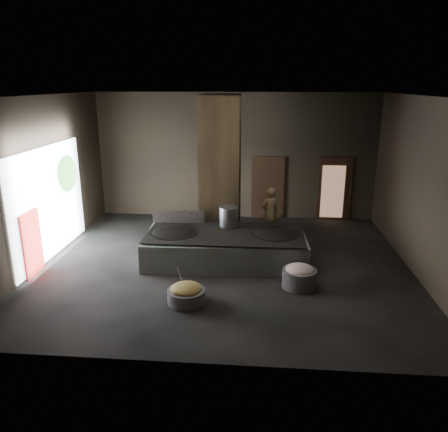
# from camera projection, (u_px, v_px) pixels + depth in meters

# --- Properties ---
(floor) EXTENTS (10.00, 9.00, 0.10)m
(floor) POSITION_uv_depth(u_px,v_px,m) (225.00, 265.00, 12.11)
(floor) COLOR black
(floor) RESTS_ON ground
(ceiling) EXTENTS (10.00, 9.00, 0.10)m
(ceiling) POSITION_uv_depth(u_px,v_px,m) (225.00, 94.00, 10.76)
(ceiling) COLOR black
(ceiling) RESTS_ON back_wall
(back_wall) EXTENTS (10.00, 0.10, 4.50)m
(back_wall) POSITION_uv_depth(u_px,v_px,m) (235.00, 156.00, 15.77)
(back_wall) COLOR black
(back_wall) RESTS_ON ground
(front_wall) EXTENTS (10.00, 0.10, 4.50)m
(front_wall) POSITION_uv_depth(u_px,v_px,m) (201.00, 247.00, 7.10)
(front_wall) COLOR black
(front_wall) RESTS_ON ground
(left_wall) EXTENTS (0.10, 9.00, 4.50)m
(left_wall) POSITION_uv_depth(u_px,v_px,m) (40.00, 181.00, 11.85)
(left_wall) COLOR black
(left_wall) RESTS_ON ground
(right_wall) EXTENTS (0.10, 9.00, 4.50)m
(right_wall) POSITION_uv_depth(u_px,v_px,m) (424.00, 188.00, 11.02)
(right_wall) COLOR black
(right_wall) RESTS_ON ground
(pillar) EXTENTS (1.20, 1.20, 4.50)m
(pillar) POSITION_uv_depth(u_px,v_px,m) (220.00, 170.00, 13.27)
(pillar) COLOR black
(pillar) RESTS_ON ground
(hearth_platform) EXTENTS (4.50, 2.29, 0.77)m
(hearth_platform) POSITION_uv_depth(u_px,v_px,m) (225.00, 248.00, 12.22)
(hearth_platform) COLOR #A6B9A8
(hearth_platform) RESTS_ON ground
(platform_cap) EXTENTS (4.32, 2.08, 0.03)m
(platform_cap) POSITION_uv_depth(u_px,v_px,m) (225.00, 233.00, 12.10)
(platform_cap) COLOR black
(platform_cap) RESTS_ON hearth_platform
(wok_left) EXTENTS (1.39, 1.39, 0.38)m
(wok_left) POSITION_uv_depth(u_px,v_px,m) (174.00, 234.00, 12.19)
(wok_left) COLOR black
(wok_left) RESTS_ON hearth_platform
(wok_left_rim) EXTENTS (1.42, 1.42, 0.05)m
(wok_left_rim) POSITION_uv_depth(u_px,v_px,m) (173.00, 232.00, 12.17)
(wok_left_rim) COLOR black
(wok_left_rim) RESTS_ON hearth_platform
(wok_right) EXTENTS (1.30, 1.30, 0.37)m
(wok_right) POSITION_uv_depth(u_px,v_px,m) (274.00, 236.00, 12.05)
(wok_right) COLOR black
(wok_right) RESTS_ON hearth_platform
(wok_right_rim) EXTENTS (1.33, 1.33, 0.05)m
(wok_right_rim) POSITION_uv_depth(u_px,v_px,m) (274.00, 234.00, 12.03)
(wok_right_rim) COLOR black
(wok_right_rim) RESTS_ON hearth_platform
(stock_pot) EXTENTS (0.54, 0.54, 0.58)m
(stock_pot) POSITION_uv_depth(u_px,v_px,m) (229.00, 216.00, 12.53)
(stock_pot) COLOR #989A9F
(stock_pot) RESTS_ON hearth_platform
(splash_guard) EXTENTS (1.54, 0.12, 0.38)m
(splash_guard) POSITION_uv_depth(u_px,v_px,m) (179.00, 216.00, 12.87)
(splash_guard) COLOR black
(splash_guard) RESTS_ON hearth_platform
(cook) EXTENTS (0.72, 0.64, 1.66)m
(cook) POSITION_uv_depth(u_px,v_px,m) (270.00, 213.00, 13.92)
(cook) COLOR #997B4D
(cook) RESTS_ON ground
(veg_basin) EXTENTS (1.03, 1.03, 0.32)m
(veg_basin) POSITION_uv_depth(u_px,v_px,m) (186.00, 296.00, 9.93)
(veg_basin) COLOR slate
(veg_basin) RESTS_ON ground
(veg_fill) EXTENTS (0.71, 0.71, 0.22)m
(veg_fill) POSITION_uv_depth(u_px,v_px,m) (186.00, 288.00, 9.88)
(veg_fill) COLOR olive
(veg_fill) RESTS_ON veg_basin
(ladle) EXTENTS (0.10, 0.34, 0.61)m
(ladle) POSITION_uv_depth(u_px,v_px,m) (181.00, 277.00, 9.97)
(ladle) COLOR #989A9F
(ladle) RESTS_ON veg_basin
(meat_basin) EXTENTS (1.01, 1.01, 0.46)m
(meat_basin) POSITION_uv_depth(u_px,v_px,m) (299.00, 278.00, 10.67)
(meat_basin) COLOR slate
(meat_basin) RESTS_ON ground
(meat_fill) EXTENTS (0.69, 0.69, 0.27)m
(meat_fill) POSITION_uv_depth(u_px,v_px,m) (300.00, 270.00, 10.61)
(meat_fill) COLOR tan
(meat_fill) RESTS_ON meat_basin
(doorway_near) EXTENTS (1.18, 0.08, 2.38)m
(doorway_near) POSITION_uv_depth(u_px,v_px,m) (268.00, 189.00, 15.91)
(doorway_near) COLOR black
(doorway_near) RESTS_ON ground
(doorway_near_glow) EXTENTS (0.76, 0.04, 1.80)m
(doorway_near_glow) POSITION_uv_depth(u_px,v_px,m) (265.00, 189.00, 16.03)
(doorway_near_glow) COLOR #8C6647
(doorway_near_glow) RESTS_ON ground
(doorway_far) EXTENTS (1.18, 0.08, 2.38)m
(doorway_far) POSITION_uv_depth(u_px,v_px,m) (335.00, 190.00, 15.71)
(doorway_far) COLOR black
(doorway_far) RESTS_ON ground
(doorway_far_glow) EXTENTS (0.80, 0.04, 1.90)m
(doorway_far_glow) POSITION_uv_depth(u_px,v_px,m) (333.00, 192.00, 15.67)
(doorway_far_glow) COLOR #8C6647
(doorway_far_glow) RESTS_ON ground
(left_opening) EXTENTS (0.04, 4.20, 3.10)m
(left_opening) POSITION_uv_depth(u_px,v_px,m) (50.00, 202.00, 12.22)
(left_opening) COLOR white
(left_opening) RESTS_ON ground
(pavilion_sliver) EXTENTS (0.05, 0.90, 1.70)m
(pavilion_sliver) POSITION_uv_depth(u_px,v_px,m) (32.00, 244.00, 11.20)
(pavilion_sliver) COLOR maroon
(pavilion_sliver) RESTS_ON ground
(tree_silhouette) EXTENTS (0.28, 1.10, 1.10)m
(tree_silhouette) POSITION_uv_depth(u_px,v_px,m) (68.00, 173.00, 13.08)
(tree_silhouette) COLOR #194714
(tree_silhouette) RESTS_ON left_opening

